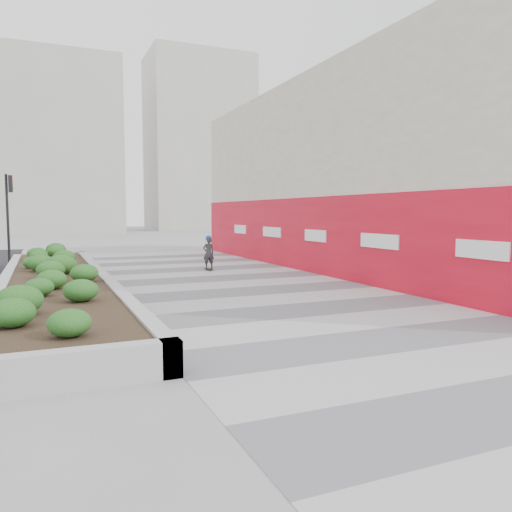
{
  "coord_description": "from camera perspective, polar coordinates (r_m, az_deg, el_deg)",
  "views": [
    {
      "loc": [
        -5.81,
        -8.89,
        2.4
      ],
      "look_at": [
        0.04,
        4.75,
        1.1
      ],
      "focal_mm": 35.0,
      "sensor_mm": 36.0,
      "label": 1
    }
  ],
  "objects": [
    {
      "name": "ground",
      "position": [
        10.89,
        9.79,
        -7.8
      ],
      "size": [
        160.0,
        160.0,
        0.0
      ],
      "primitive_type": "plane",
      "color": "gray",
      "rests_on": "ground"
    },
    {
      "name": "walkway",
      "position": [
        13.45,
        2.79,
        -5.26
      ],
      "size": [
        8.0,
        36.0,
        0.01
      ],
      "primitive_type": "cube",
      "color": "#A8A8AD",
      "rests_on": "ground"
    },
    {
      "name": "building",
      "position": [
        22.03,
        12.5,
        8.99
      ],
      "size": [
        6.04,
        24.08,
        8.0
      ],
      "color": "#BDB1A1",
      "rests_on": "ground"
    },
    {
      "name": "planter",
      "position": [
        16.02,
        -21.94,
        -2.46
      ],
      "size": [
        3.0,
        18.0,
        0.9
      ],
      "color": "#9E9EA0",
      "rests_on": "ground"
    },
    {
      "name": "traffic_signal_near",
      "position": [
        26.43,
        -26.41,
        5.26
      ],
      "size": [
        0.33,
        0.28,
        4.2
      ],
      "color": "black",
      "rests_on": "ground"
    },
    {
      "name": "distant_bldg_north_l",
      "position": [
        64.35,
        -22.8,
        11.4
      ],
      "size": [
        16.0,
        12.0,
        20.0
      ],
      "primitive_type": "cube",
      "color": "#ADAAA3",
      "rests_on": "ground"
    },
    {
      "name": "distant_bldg_north_r",
      "position": [
        72.61,
        -6.51,
        12.57
      ],
      "size": [
        14.0,
        10.0,
        24.0
      ],
      "primitive_type": "cube",
      "color": "#ADAAA3",
      "rests_on": "ground"
    },
    {
      "name": "manhole_cover",
      "position": [
        13.68,
        4.68,
        -5.11
      ],
      "size": [
        0.44,
        0.44,
        0.01
      ],
      "primitive_type": "cylinder",
      "color": "#595654",
      "rests_on": "ground"
    },
    {
      "name": "skateboarder",
      "position": [
        20.65,
        -5.45,
        0.37
      ],
      "size": [
        0.48,
        0.73,
        1.46
      ],
      "rotation": [
        0.0,
        0.0,
        -0.03
      ],
      "color": "beige",
      "rests_on": "ground"
    }
  ]
}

